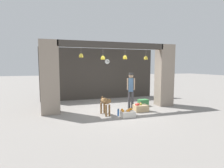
{
  "coord_description": "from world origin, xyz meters",
  "views": [
    {
      "loc": [
        -2.23,
        -6.88,
        1.87
      ],
      "look_at": [
        0.0,
        0.42,
        1.08
      ],
      "focal_mm": 28.0,
      "sensor_mm": 36.0,
      "label": 1
    }
  ],
  "objects_px": {
    "dog": "(105,103)",
    "water_bottle": "(118,113)",
    "produce_box_green": "(143,103)",
    "wall_clock": "(107,62)",
    "fruit_crate_oranges": "(128,114)",
    "fruit_crate_apples": "(141,108)",
    "shopkeeper": "(131,88)"
  },
  "relations": [
    {
      "from": "shopkeeper",
      "to": "fruit_crate_apples",
      "type": "height_order",
      "value": "shopkeeper"
    },
    {
      "from": "fruit_crate_apples",
      "to": "produce_box_green",
      "type": "bearing_deg",
      "value": 57.27
    },
    {
      "from": "dog",
      "to": "water_bottle",
      "type": "bearing_deg",
      "value": 47.39
    },
    {
      "from": "wall_clock",
      "to": "water_bottle",
      "type": "bearing_deg",
      "value": -98.88
    },
    {
      "from": "dog",
      "to": "fruit_crate_oranges",
      "type": "height_order",
      "value": "dog"
    },
    {
      "from": "fruit_crate_apples",
      "to": "water_bottle",
      "type": "xyz_separation_m",
      "value": [
        -1.1,
        -0.36,
        -0.02
      ]
    },
    {
      "from": "fruit_crate_apples",
      "to": "wall_clock",
      "type": "xyz_separation_m",
      "value": [
        -0.55,
        3.21,
        1.98
      ]
    },
    {
      "from": "shopkeeper",
      "to": "fruit_crate_apples",
      "type": "xyz_separation_m",
      "value": [
        0.23,
        -0.49,
        -0.77
      ]
    },
    {
      "from": "shopkeeper",
      "to": "produce_box_green",
      "type": "relative_size",
      "value": 3.57
    },
    {
      "from": "produce_box_green",
      "to": "dog",
      "type": "bearing_deg",
      "value": -155.29
    },
    {
      "from": "wall_clock",
      "to": "shopkeeper",
      "type": "bearing_deg",
      "value": -83.45
    },
    {
      "from": "produce_box_green",
      "to": "water_bottle",
      "type": "distance_m",
      "value": 2.05
    },
    {
      "from": "fruit_crate_apples",
      "to": "water_bottle",
      "type": "bearing_deg",
      "value": -162.03
    },
    {
      "from": "water_bottle",
      "to": "wall_clock",
      "type": "relative_size",
      "value": 0.93
    },
    {
      "from": "fruit_crate_oranges",
      "to": "wall_clock",
      "type": "bearing_deg",
      "value": 85.83
    },
    {
      "from": "water_bottle",
      "to": "wall_clock",
      "type": "bearing_deg",
      "value": 81.12
    },
    {
      "from": "shopkeeper",
      "to": "wall_clock",
      "type": "height_order",
      "value": "wall_clock"
    },
    {
      "from": "dog",
      "to": "water_bottle",
      "type": "relative_size",
      "value": 3.04
    },
    {
      "from": "dog",
      "to": "water_bottle",
      "type": "xyz_separation_m",
      "value": [
        0.43,
        -0.26,
        -0.36
      ]
    },
    {
      "from": "wall_clock",
      "to": "dog",
      "type": "bearing_deg",
      "value": -106.58
    },
    {
      "from": "shopkeeper",
      "to": "water_bottle",
      "type": "distance_m",
      "value": 1.45
    },
    {
      "from": "fruit_crate_oranges",
      "to": "fruit_crate_apples",
      "type": "relative_size",
      "value": 0.87
    },
    {
      "from": "shopkeeper",
      "to": "water_bottle",
      "type": "relative_size",
      "value": 5.72
    },
    {
      "from": "fruit_crate_apples",
      "to": "water_bottle",
      "type": "height_order",
      "value": "fruit_crate_apples"
    },
    {
      "from": "fruit_crate_oranges",
      "to": "fruit_crate_apples",
      "type": "xyz_separation_m",
      "value": [
        0.83,
        0.62,
        0.01
      ]
    },
    {
      "from": "dog",
      "to": "shopkeeper",
      "type": "xyz_separation_m",
      "value": [
        1.3,
        0.59,
        0.43
      ]
    },
    {
      "from": "fruit_crate_oranges",
      "to": "water_bottle",
      "type": "bearing_deg",
      "value": 136.78
    },
    {
      "from": "shopkeeper",
      "to": "water_bottle",
      "type": "height_order",
      "value": "shopkeeper"
    },
    {
      "from": "fruit_crate_oranges",
      "to": "water_bottle",
      "type": "height_order",
      "value": "fruit_crate_oranges"
    },
    {
      "from": "dog",
      "to": "produce_box_green",
      "type": "distance_m",
      "value": 2.32
    },
    {
      "from": "produce_box_green",
      "to": "water_bottle",
      "type": "bearing_deg",
      "value": -143.72
    },
    {
      "from": "produce_box_green",
      "to": "water_bottle",
      "type": "height_order",
      "value": "produce_box_green"
    }
  ]
}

